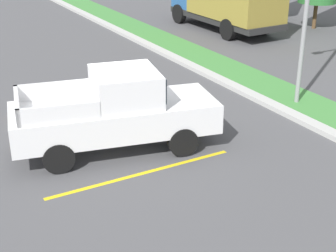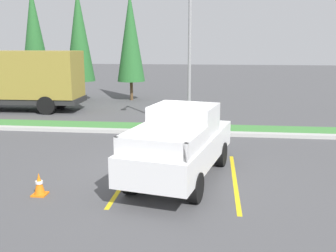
# 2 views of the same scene
# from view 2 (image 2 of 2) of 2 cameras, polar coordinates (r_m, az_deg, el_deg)

# --- Properties ---
(ground_plane) EXTENTS (120.00, 120.00, 0.00)m
(ground_plane) POSITION_cam_2_polar(r_m,az_deg,el_deg) (12.00, -1.37, -6.64)
(ground_plane) COLOR #4C4C4F
(parking_line_near) EXTENTS (0.12, 4.80, 0.01)m
(parking_line_near) POSITION_cam_2_polar(r_m,az_deg,el_deg) (11.67, -5.81, -7.24)
(parking_line_near) COLOR yellow
(parking_line_near) RESTS_ON ground
(parking_line_far) EXTENTS (0.12, 4.80, 0.01)m
(parking_line_far) POSITION_cam_2_polar(r_m,az_deg,el_deg) (11.42, 9.70, -7.78)
(parking_line_far) COLOR yellow
(parking_line_far) RESTS_ON ground
(curb_strip) EXTENTS (56.00, 0.40, 0.15)m
(curb_strip) POSITION_cam_2_polar(r_m,az_deg,el_deg) (16.76, 1.04, -0.95)
(curb_strip) COLOR #B2B2AD
(curb_strip) RESTS_ON ground
(grass_median) EXTENTS (56.00, 1.80, 0.06)m
(grass_median) POSITION_cam_2_polar(r_m,az_deg,el_deg) (17.84, 1.40, -0.30)
(grass_median) COLOR #42843D
(grass_median) RESTS_ON ground
(pickup_truck_main) EXTENTS (2.97, 5.51, 2.10)m
(pickup_truck_main) POSITION_cam_2_polar(r_m,az_deg,el_deg) (11.18, 1.98, -2.49)
(pickup_truck_main) COLOR black
(pickup_truck_main) RESTS_ON ground
(cargo_truck_distant) EXTENTS (6.86, 2.64, 3.40)m
(cargo_truck_distant) POSITION_cam_2_polar(r_m,az_deg,el_deg) (23.85, -20.23, 6.51)
(cargo_truck_distant) COLOR black
(cargo_truck_distant) RESTS_ON ground
(street_light) EXTENTS (0.24, 1.49, 7.36)m
(street_light) POSITION_cam_2_polar(r_m,az_deg,el_deg) (17.04, 3.17, 13.35)
(street_light) COLOR gray
(street_light) RESTS_ON ground
(cypress_tree_leftmost) EXTENTS (1.95, 1.95, 7.50)m
(cypress_tree_leftmost) POSITION_cam_2_polar(r_m,az_deg,el_deg) (28.21, -18.98, 12.58)
(cypress_tree_leftmost) COLOR brown
(cypress_tree_leftmost) RESTS_ON ground
(cypress_tree_left_inner) EXTENTS (1.92, 1.92, 7.38)m
(cypress_tree_left_inner) POSITION_cam_2_polar(r_m,az_deg,el_deg) (27.00, -12.86, 12.82)
(cypress_tree_left_inner) COLOR brown
(cypress_tree_left_inner) RESTS_ON ground
(cypress_tree_center) EXTENTS (1.86, 1.86, 7.16)m
(cypress_tree_center) POSITION_cam_2_polar(r_m,az_deg,el_deg) (26.70, -5.50, 12.79)
(cypress_tree_center) COLOR brown
(cypress_tree_center) RESTS_ON ground
(traffic_cone) EXTENTS (0.36, 0.36, 0.60)m
(traffic_cone) POSITION_cam_2_polar(r_m,az_deg,el_deg) (10.65, -18.28, -8.08)
(traffic_cone) COLOR orange
(traffic_cone) RESTS_ON ground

